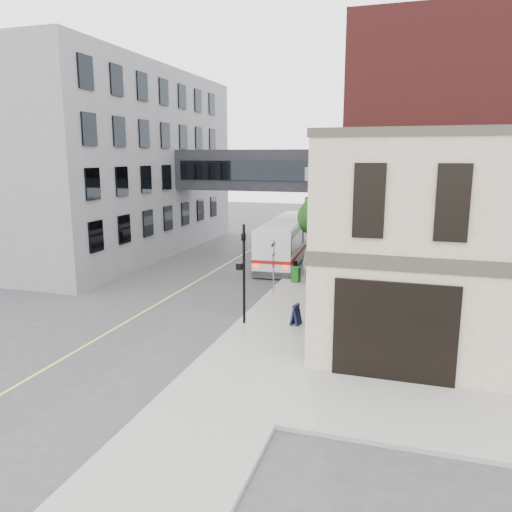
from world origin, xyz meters
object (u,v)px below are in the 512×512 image
Objects in this scene: pedestrian_a at (307,264)px; sandwich_board at (296,314)px; bus at (287,239)px; pedestrian_b at (313,264)px; newspaper_box at (296,274)px; pedestrian_c at (329,262)px.

pedestrian_a reaches higher than sandwich_board.
bus is 7.49× the size of pedestrian_b.
pedestrian_b is (0.26, 0.40, -0.07)m from pedestrian_a.
newspaper_box is at bearing -112.16° from pedestrian_b.
bus is 5.22m from pedestrian_a.
pedestrian_a is 1.10× the size of pedestrian_b.
bus is 6.51m from newspaper_box.
pedestrian_a is 0.49m from pedestrian_b.
pedestrian_b is at bearing 108.21° from sandwich_board.
pedestrian_a is at bearing -106.79° from pedestrian_c.
pedestrian_c reaches higher than newspaper_box.
pedestrian_b is 2.05m from newspaper_box.
bus reaches higher than pedestrian_a.
pedestrian_a reaches higher than newspaper_box.
pedestrian_c is 1.73× the size of newspaper_box.
pedestrian_b is (2.67, -4.18, -0.79)m from bus.
sandwich_board is at bearing -66.46° from newspaper_box.
pedestrian_c is 3.07m from newspaper_box.
pedestrian_b is 9.46m from sandwich_board.
sandwich_board is (1.05, -9.39, -0.29)m from pedestrian_b.
bus reaches higher than newspaper_box.
pedestrian_b is at bearing -112.82° from pedestrian_c.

